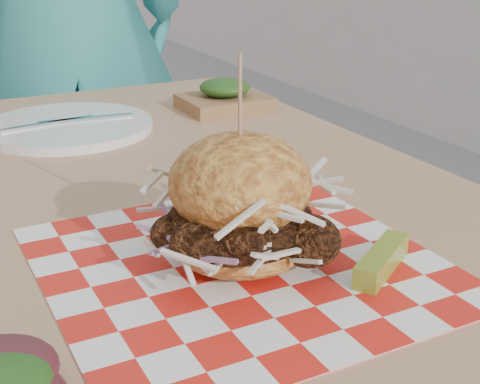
{
  "coord_description": "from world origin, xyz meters",
  "views": [
    {
      "loc": [
        -0.55,
        -0.6,
        1.05
      ],
      "look_at": [
        -0.29,
        -0.09,
        0.82
      ],
      "focal_mm": 50.0,
      "sensor_mm": 36.0,
      "label": 1
    }
  ],
  "objects_px": {
    "diner": "(59,9)",
    "patio_table": "(141,258)",
    "sandwich": "(240,210)",
    "patio_chair": "(22,143)"
  },
  "relations": [
    {
      "from": "diner",
      "to": "patio_chair",
      "type": "height_order",
      "value": "diner"
    },
    {
      "from": "patio_chair",
      "to": "sandwich",
      "type": "relative_size",
      "value": 4.75
    },
    {
      "from": "diner",
      "to": "patio_chair",
      "type": "xyz_separation_m",
      "value": [
        -0.12,
        0.03,
        -0.32
      ]
    },
    {
      "from": "patio_table",
      "to": "patio_chair",
      "type": "xyz_separation_m",
      "value": [
        0.02,
        0.96,
        -0.12
      ]
    },
    {
      "from": "sandwich",
      "to": "diner",
      "type": "bearing_deg",
      "value": 84.56
    },
    {
      "from": "diner",
      "to": "patio_chair",
      "type": "distance_m",
      "value": 0.35
    },
    {
      "from": "patio_chair",
      "to": "sandwich",
      "type": "xyz_separation_m",
      "value": [
        0.01,
        -1.17,
        0.26
      ]
    },
    {
      "from": "patio_table",
      "to": "sandwich",
      "type": "distance_m",
      "value": 0.25
    },
    {
      "from": "diner",
      "to": "patio_table",
      "type": "relative_size",
      "value": 1.46
    },
    {
      "from": "patio_chair",
      "to": "sandwich",
      "type": "bearing_deg",
      "value": -76.55
    }
  ]
}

